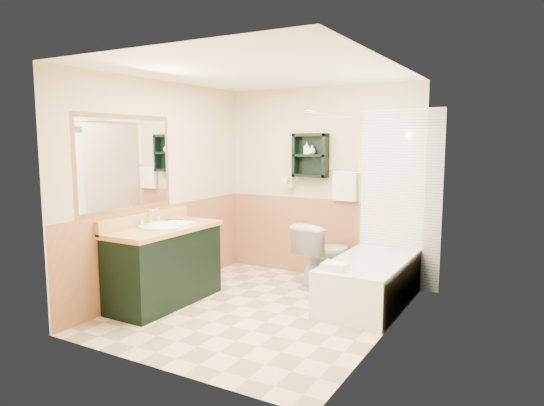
{
  "coord_description": "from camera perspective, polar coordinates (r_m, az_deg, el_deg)",
  "views": [
    {
      "loc": [
        2.48,
        -4.13,
        1.74
      ],
      "look_at": [
        0.03,
        0.2,
        1.09
      ],
      "focal_mm": 32.0,
      "sensor_mm": 36.0,
      "label": 1
    }
  ],
  "objects": [
    {
      "name": "curtain_rod",
      "position": [
        5.26,
        7.82,
        10.18
      ],
      "size": [
        0.03,
        1.6,
        0.03
      ],
      "primitive_type": "cylinder",
      "rotation": [
        1.57,
        0.0,
        0.0
      ],
      "color": "silver",
      "rests_on": "back_wall"
    },
    {
      "name": "hair_dryer",
      "position": [
        6.29,
        2.11,
        2.48
      ],
      "size": [
        0.1,
        0.24,
        0.18
      ],
      "primitive_type": null,
      "color": "silver",
      "rests_on": "back_wall"
    },
    {
      "name": "toilet",
      "position": [
        5.86,
        6.17,
        -6.09
      ],
      "size": [
        0.65,
        0.87,
        0.76
      ],
      "primitive_type": "imported",
      "rotation": [
        0.0,
        0.0,
        2.83
      ],
      "color": "silver",
      "rests_on": "ground"
    },
    {
      "name": "tile_accent",
      "position": [
        5.03,
        15.75,
        8.96
      ],
      "size": [
        1.5,
        1.5,
        0.1
      ],
      "primitive_type": null,
      "color": "#154B3A",
      "rests_on": "right_wall"
    },
    {
      "name": "right_wall",
      "position": [
        4.33,
        13.69,
        0.03
      ],
      "size": [
        0.04,
        3.0,
        2.4
      ],
      "primitive_type": "cube",
      "color": "beige",
      "rests_on": "ground"
    },
    {
      "name": "ceiling",
      "position": [
        4.87,
        -1.53,
        15.44
      ],
      "size": [
        2.6,
        3.0,
        0.04
      ],
      "primitive_type": "cube",
      "color": "white",
      "rests_on": "back_wall"
    },
    {
      "name": "back_wall",
      "position": [
        6.2,
        5.78,
        2.38
      ],
      "size": [
        2.6,
        0.04,
        2.4
      ],
      "primitive_type": "cube",
      "color": "beige",
      "rests_on": "ground"
    },
    {
      "name": "wainscot_back",
      "position": [
        6.27,
        5.56,
        -4.04
      ],
      "size": [
        2.58,
        2.58,
        1.0
      ],
      "primitive_type": null,
      "color": "tan",
      "rests_on": "back_wall"
    },
    {
      "name": "tile_back",
      "position": [
        5.83,
        14.83,
        0.37
      ],
      "size": [
        0.95,
        0.95,
        2.1
      ],
      "primitive_type": null,
      "color": "white",
      "rests_on": "back_wall"
    },
    {
      "name": "mirror_frame",
      "position": [
        5.19,
        -16.86,
        4.45
      ],
      "size": [
        1.3,
        1.3,
        1.0
      ],
      "primitive_type": null,
      "color": "brown",
      "rests_on": "left_wall"
    },
    {
      "name": "tile_right",
      "position": [
        5.08,
        15.52,
        -0.67
      ],
      "size": [
        1.5,
        1.5,
        2.1
      ],
      "primitive_type": null,
      "color": "white",
      "rests_on": "right_wall"
    },
    {
      "name": "floor",
      "position": [
        5.12,
        -1.43,
        -12.44
      ],
      "size": [
        3.0,
        3.0,
        0.0
      ],
      "primitive_type": "plane",
      "color": "beige",
      "rests_on": "ground"
    },
    {
      "name": "vanity",
      "position": [
        5.33,
        -12.51,
        -7.14
      ],
      "size": [
        0.59,
        1.31,
        0.83
      ],
      "primitive_type": "cube",
      "color": "black",
      "rests_on": "ground"
    },
    {
      "name": "counter_towel",
      "position": [
        5.25,
        -11.11,
        -2.46
      ],
      "size": [
        0.3,
        0.24,
        0.04
      ],
      "primitive_type": "cube",
      "color": "white",
      "rests_on": "vanity"
    },
    {
      "name": "tub_towel",
      "position": [
        4.79,
        7.4,
        -7.4
      ],
      "size": [
        0.23,
        0.19,
        0.07
      ],
      "primitive_type": "cube",
      "color": "white",
      "rests_on": "bathtub"
    },
    {
      "name": "soap_bottle_a",
      "position": [
        6.13,
        4.11,
        6.09
      ],
      "size": [
        0.11,
        0.17,
        0.07
      ],
      "primitive_type": "imported",
      "rotation": [
        0.0,
        0.0,
        0.33
      ],
      "color": "silver",
      "rests_on": "wall_shelf"
    },
    {
      "name": "bathtub",
      "position": [
        5.33,
        11.44,
        -9.06
      ],
      "size": [
        0.73,
        1.5,
        0.49
      ],
      "primitive_type": "cube",
      "color": "silver",
      "rests_on": "ground"
    },
    {
      "name": "wainscot_left",
      "position": [
        5.73,
        -12.59,
        -5.27
      ],
      "size": [
        2.98,
        2.98,
        1.0
      ],
      "primitive_type": null,
      "color": "tan",
      "rests_on": "left_wall"
    },
    {
      "name": "mirror_glass",
      "position": [
        5.19,
        -16.82,
        4.45
      ],
      "size": [
        1.2,
        1.2,
        0.9
      ],
      "primitive_type": null,
      "color": "white",
      "rests_on": "left_wall"
    },
    {
      "name": "vanity_book",
      "position": [
        5.49,
        -12.48,
        -1.08
      ],
      "size": [
        0.16,
        0.08,
        0.23
      ],
      "primitive_type": "imported",
      "rotation": [
        0.0,
        0.0,
        0.38
      ],
      "color": "black",
      "rests_on": "vanity"
    },
    {
      "name": "towel_bar",
      "position": [
        5.99,
        8.6,
        3.6
      ],
      "size": [
        0.4,
        0.06,
        0.4
      ],
      "primitive_type": null,
      "color": "white",
      "rests_on": "back_wall"
    },
    {
      "name": "soap_bottle_b",
      "position": [
        6.1,
        4.73,
        6.15
      ],
      "size": [
        0.09,
        0.12,
        0.09
      ],
      "primitive_type": "imported",
      "rotation": [
        0.0,
        0.0,
        0.05
      ],
      "color": "silver",
      "rests_on": "wall_shelf"
    },
    {
      "name": "shower_curtain",
      "position": [
        5.45,
        8.35,
        1.12
      ],
      "size": [
        1.05,
        1.05,
        1.7
      ],
      "primitive_type": null,
      "color": "beige",
      "rests_on": "curtain_rod"
    },
    {
      "name": "wall_shelf",
      "position": [
        6.11,
        4.52,
        5.61
      ],
      "size": [
        0.45,
        0.15,
        0.55
      ],
      "primitive_type": "cube",
      "color": "black",
      "rests_on": "back_wall"
    },
    {
      "name": "left_wall",
      "position": [
        5.64,
        -13.06,
        1.73
      ],
      "size": [
        0.04,
        3.0,
        2.4
      ],
      "primitive_type": "cube",
      "color": "beige",
      "rests_on": "ground"
    }
  ]
}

